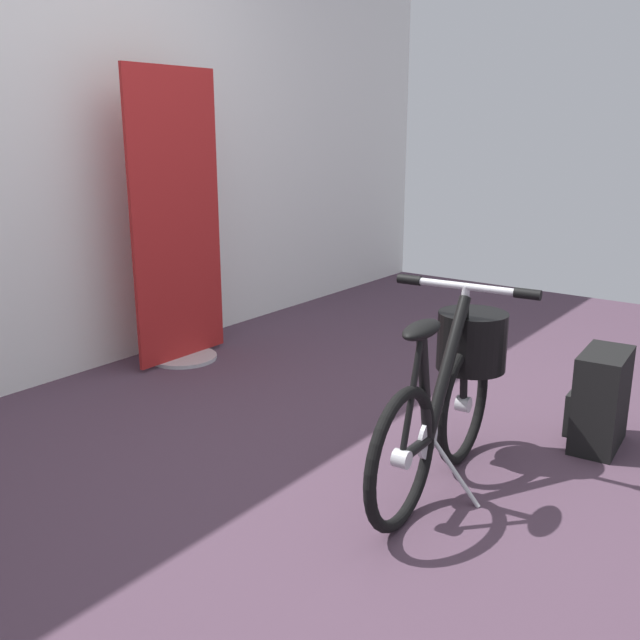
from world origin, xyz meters
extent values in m
plane|color=#473342|center=(0.00, 0.00, 0.00)|extent=(6.71, 6.71, 0.00)
cube|color=white|center=(0.00, 1.86, 1.37)|extent=(6.71, 0.10, 2.74)
cylinder|color=#B7B7BC|center=(0.51, 1.53, 0.01)|extent=(0.36, 0.36, 0.02)
cube|color=#A51E1E|center=(0.51, 1.53, 0.78)|extent=(0.60, 0.02, 1.52)
torus|color=black|center=(0.29, -0.25, 0.23)|extent=(0.47, 0.08, 0.47)
cylinder|color=#B7B7BC|center=(0.29, -0.25, 0.23)|extent=(0.06, 0.06, 0.06)
torus|color=black|center=(-0.24, -0.29, 0.23)|extent=(0.47, 0.08, 0.47)
cylinder|color=#B7B7BC|center=(-0.24, -0.29, 0.23)|extent=(0.06, 0.06, 0.06)
cylinder|color=black|center=(-0.14, -0.28, 0.23)|extent=(0.21, 0.05, 0.05)
cylinder|color=black|center=(0.11, -0.26, 0.44)|extent=(0.33, 0.07, 0.46)
cylinder|color=black|center=(-0.08, -0.28, 0.42)|extent=(0.12, 0.05, 0.40)
cylinder|color=black|center=(-0.14, -0.28, 0.23)|extent=(0.21, 0.04, 0.04)
cylinder|color=black|center=(0.27, -0.25, 0.45)|extent=(0.07, 0.03, 0.43)
cylinder|color=black|center=(-0.19, -0.29, 0.42)|extent=(0.14, 0.03, 0.38)
ellipsoid|color=black|center=(-0.13, -0.28, 0.63)|extent=(0.23, 0.11, 0.05)
cylinder|color=#B7B7BC|center=(0.25, -0.25, 0.68)|extent=(0.03, 0.03, 0.04)
cylinder|color=#B7B7BC|center=(0.25, -0.25, 0.70)|extent=(0.06, 0.44, 0.03)
cylinder|color=black|center=(0.27, -0.47, 0.70)|extent=(0.04, 0.09, 0.04)
cylinder|color=black|center=(0.23, -0.03, 0.70)|extent=(0.04, 0.09, 0.04)
cylinder|color=#B7B7BC|center=(-0.04, -0.28, 0.22)|extent=(0.14, 0.03, 0.14)
cylinder|color=#B7B7BC|center=(0.01, -0.36, 0.11)|extent=(0.03, 0.19, 0.22)
cylinder|color=black|center=(0.35, -0.24, 0.47)|extent=(0.28, 0.28, 0.22)
cube|color=black|center=(0.75, -0.63, 0.20)|extent=(0.33, 0.19, 0.40)
cube|color=black|center=(0.74, -0.53, 0.14)|extent=(0.22, 0.05, 0.17)
camera|label=1|loc=(-2.03, -1.31, 1.25)|focal=39.67mm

